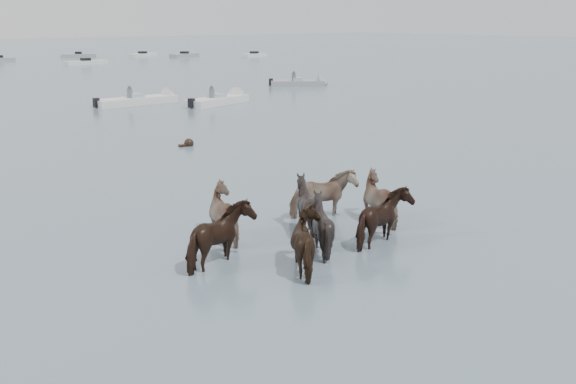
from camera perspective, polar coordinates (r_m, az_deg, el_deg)
ground at (r=14.78m, az=1.02°, el=-7.26°), size 400.00×400.00×0.00m
pony_herd at (r=16.80m, az=2.06°, el=-2.32°), size 7.48×4.88×1.67m
swimming_pony at (r=29.94m, az=-8.80°, el=4.22°), size 0.72×0.44×0.44m
motorboat_c at (r=45.95m, az=-12.37°, el=7.92°), size 6.35×1.86×1.92m
motorboat_d at (r=45.30m, az=-5.64°, el=8.09°), size 5.83×3.22×1.92m
motorboat_e at (r=56.99m, az=1.59°, el=9.56°), size 5.07×4.18×1.92m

